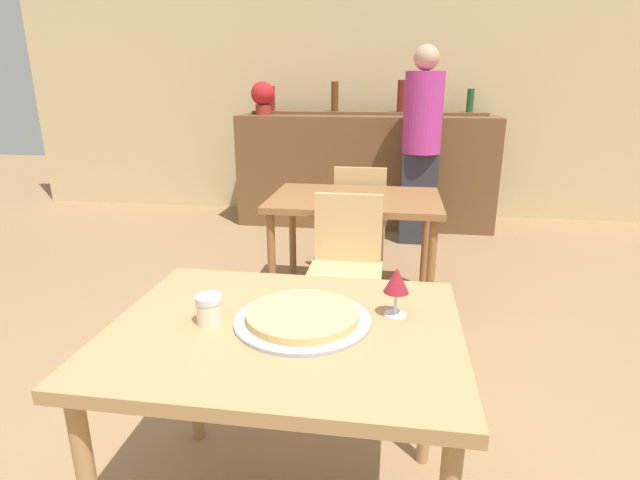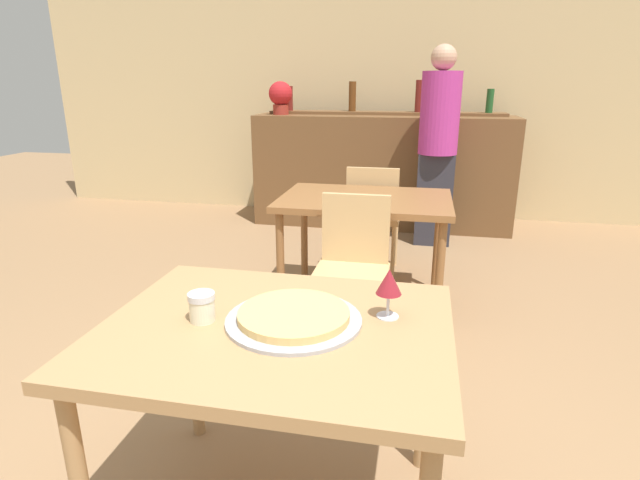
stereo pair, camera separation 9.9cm
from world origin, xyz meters
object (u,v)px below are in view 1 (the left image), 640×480
object	(u,v)px
cheese_shaker	(210,309)
person_standing	(422,140)
chair_far_side_front	(346,260)
pizza_tray	(303,317)
potted_plant	(263,96)
chair_far_side_back	(360,211)
wine_glass	(397,282)

from	to	relation	value
cheese_shaker	person_standing	size ratio (longest dim) A/B	0.05
chair_far_side_front	pizza_tray	distance (m)	1.26
cheese_shaker	potted_plant	world-z (taller)	potted_plant
chair_far_side_front	potted_plant	bearing A→B (deg)	113.77
cheese_shaker	person_standing	distance (m)	3.36
pizza_tray	potted_plant	world-z (taller)	potted_plant
chair_far_side_back	potted_plant	world-z (taller)	potted_plant
pizza_tray	cheese_shaker	distance (m)	0.28
chair_far_side_back	pizza_tray	world-z (taller)	chair_far_side_back
chair_far_side_back	potted_plant	xyz separation A→B (m)	(-1.11, 1.41, 0.80)
pizza_tray	wine_glass	size ratio (longest dim) A/B	2.63
wine_glass	chair_far_side_back	bearing A→B (deg)	96.75
chair_far_side_front	potted_plant	size ratio (longest dim) A/B	2.61
chair_far_side_back	person_standing	distance (m)	1.10
pizza_tray	potted_plant	distance (m)	3.95
chair_far_side_front	cheese_shaker	bearing A→B (deg)	-102.76
potted_plant	chair_far_side_back	bearing A→B (deg)	-51.82
chair_far_side_front	cheese_shaker	size ratio (longest dim) A/B	9.41
cheese_shaker	person_standing	world-z (taller)	person_standing
person_standing	cheese_shaker	bearing A→B (deg)	-103.04
wine_glass	potted_plant	world-z (taller)	potted_plant
wine_glass	potted_plant	bearing A→B (deg)	110.61
cheese_shaker	wine_glass	size ratio (longest dim) A/B	0.57
cheese_shaker	wine_glass	distance (m)	0.58
chair_far_side_back	cheese_shaker	world-z (taller)	chair_far_side_back
person_standing	potted_plant	world-z (taller)	person_standing
chair_far_side_front	cheese_shaker	xyz separation A→B (m)	(-0.29, -1.28, 0.29)
wine_glass	chair_far_side_front	bearing A→B (deg)	103.16
person_standing	chair_far_side_back	bearing A→B (deg)	-117.94
potted_plant	pizza_tray	bearing A→B (deg)	-73.69
chair_far_side_front	person_standing	size ratio (longest dim) A/B	0.49
person_standing	wine_glass	xyz separation A→B (m)	(-0.20, -3.13, -0.10)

